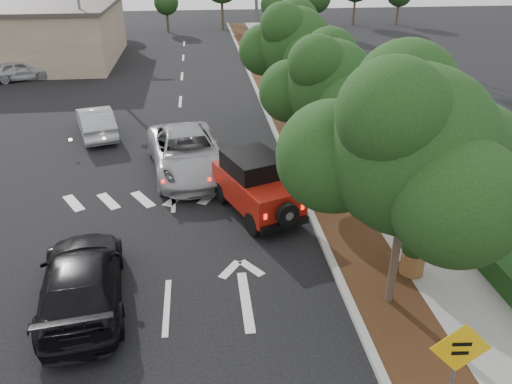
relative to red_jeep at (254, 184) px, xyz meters
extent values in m
plane|color=black|center=(-2.77, -4.75, -1.01)|extent=(120.00, 120.00, 0.00)
cube|color=#9E9B93|center=(1.83, 7.25, -0.94)|extent=(0.20, 70.00, 0.15)
cube|color=black|center=(2.83, 7.25, -0.95)|extent=(1.80, 70.00, 0.12)
cube|color=gray|center=(4.73, 7.25, -0.95)|extent=(2.00, 70.00, 0.12)
cube|color=black|center=(6.13, 7.25, -0.61)|extent=(0.80, 70.00, 0.80)
cylinder|color=black|center=(-1.06, 0.68, -0.63)|extent=(0.52, 0.81, 0.76)
cylinder|color=black|center=(0.33, 1.22, -0.63)|extent=(0.52, 0.81, 0.76)
cylinder|color=black|center=(-0.20, -1.56, -0.63)|extent=(0.52, 0.81, 0.76)
cylinder|color=black|center=(1.19, -1.03, -0.63)|extent=(0.52, 0.81, 0.76)
cube|color=maroon|center=(0.07, -0.17, -0.11)|extent=(2.87, 3.91, 0.95)
cube|color=black|center=(-0.04, 0.09, 0.68)|extent=(2.17, 2.38, 0.61)
cube|color=maroon|center=(-0.41, 1.08, -0.18)|extent=(1.77, 1.46, 0.78)
cube|color=black|center=(0.73, -1.89, -0.54)|extent=(1.59, 0.74, 0.21)
cylinder|color=black|center=(0.77, -2.02, -0.11)|extent=(0.75, 0.46, 0.73)
cube|color=#FF190C|center=(0.10, -2.07, -0.11)|extent=(0.10, 0.07, 0.17)
cube|color=#FF190C|center=(1.31, -1.61, -0.11)|extent=(0.10, 0.07, 0.17)
imported|color=#97999E|center=(-2.27, 3.46, -0.19)|extent=(3.65, 6.27, 1.64)
imported|color=black|center=(-4.83, -4.34, -0.31)|extent=(2.62, 5.09, 1.41)
imported|color=#A1A4A9|center=(-6.54, 8.13, -0.32)|extent=(2.59, 4.43, 1.38)
imported|color=#ADAFB5|center=(-13.22, 19.43, -0.36)|extent=(4.14, 2.74, 1.31)
cylinder|color=slate|center=(2.63, -8.75, 0.18)|extent=(0.08, 0.08, 2.14)
cube|color=yellow|center=(2.63, -8.78, 0.89)|extent=(1.09, 0.12, 1.09)
cube|color=black|center=(2.63, -8.80, 0.99)|extent=(0.35, 0.04, 0.08)
cube|color=black|center=(2.63, -8.80, 0.79)|extent=(0.31, 0.04, 0.08)
cylinder|color=brown|center=(3.83, -4.22, -0.55)|extent=(0.69, 0.69, 0.64)
sphere|color=black|center=(3.83, -4.22, 0.06)|extent=(0.80, 0.80, 0.80)
imported|color=black|center=(3.83, -4.22, 0.15)|extent=(0.72, 0.64, 0.76)
camera|label=1|loc=(-1.68, -14.85, 7.25)|focal=35.00mm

